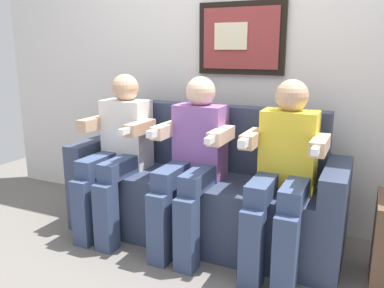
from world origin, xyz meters
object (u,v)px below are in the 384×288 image
person_on_left (118,149)px  person_in_middle (193,158)px  person_on_right (283,170)px  couch (203,193)px

person_on_left → person_in_middle: bearing=-0.0°
person_on_right → couch: bearing=163.8°
couch → person_on_right: 0.67m
person_in_middle → couch: bearing=90.0°
person_in_middle → person_on_left: bearing=180.0°
person_on_right → person_in_middle: bearing=180.0°
couch → person_on_right: bearing=-16.2°
couch → person_in_middle: size_ratio=1.67×
couch → person_in_middle: bearing=-90.0°
person_on_left → person_in_middle: same height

